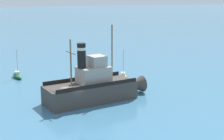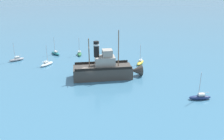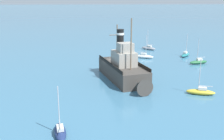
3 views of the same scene
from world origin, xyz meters
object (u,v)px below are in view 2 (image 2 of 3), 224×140
object	(u,v)px
old_tugboat	(106,69)
sailboat_green	(79,53)
sailboat_navy	(200,97)
sailboat_yellow	(140,62)
sailboat_grey	(17,59)
sailboat_white	(47,64)
sailboat_teal	(56,53)

from	to	relation	value
old_tugboat	sailboat_green	xyz separation A→B (m)	(-15.36, -9.77, -1.40)
sailboat_green	sailboat_navy	xyz separation A→B (m)	(23.08, 27.27, 0.00)
sailboat_yellow	old_tugboat	bearing A→B (deg)	-35.60
sailboat_grey	sailboat_green	size ratio (longest dim) A/B	1.00
sailboat_green	sailboat_grey	bearing A→B (deg)	-63.47
sailboat_white	sailboat_green	size ratio (longest dim) A/B	1.00
sailboat_navy	sailboat_teal	bearing A→B (deg)	-123.64
sailboat_grey	sailboat_teal	world-z (taller)	same
old_tugboat	sailboat_green	world-z (taller)	old_tugboat
sailboat_green	sailboat_white	bearing A→B (deg)	-29.24
sailboat_teal	sailboat_yellow	world-z (taller)	same
sailboat_navy	sailboat_teal	world-z (taller)	same
sailboat_white	sailboat_green	xyz separation A→B (m)	(-9.69, 5.43, 0.00)
sailboat_navy	old_tugboat	bearing A→B (deg)	-113.82
old_tugboat	sailboat_teal	world-z (taller)	old_tugboat
old_tugboat	sailboat_grey	size ratio (longest dim) A/B	3.02
sailboat_grey	sailboat_yellow	distance (m)	31.32
sailboat_navy	sailboat_teal	xyz separation A→B (m)	(-22.55, -33.89, 0.00)
old_tugboat	sailboat_yellow	bearing A→B (deg)	144.40
old_tugboat	sailboat_navy	bearing A→B (deg)	66.18
sailboat_navy	sailboat_white	bearing A→B (deg)	-112.27
old_tugboat	sailboat_white	distance (m)	16.28
sailboat_green	sailboat_navy	world-z (taller)	same
sailboat_white	sailboat_teal	bearing A→B (deg)	-172.58
sailboat_grey	sailboat_navy	xyz separation A→B (m)	(15.85, 41.75, 0.00)
sailboat_grey	sailboat_green	distance (m)	16.19
sailboat_green	sailboat_yellow	world-z (taller)	same
old_tugboat	sailboat_teal	bearing A→B (deg)	-132.13
sailboat_green	sailboat_teal	bearing A→B (deg)	-85.42
sailboat_white	sailboat_yellow	distance (m)	22.60
sailboat_grey	sailboat_navy	world-z (taller)	same
old_tugboat	sailboat_yellow	distance (m)	12.14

